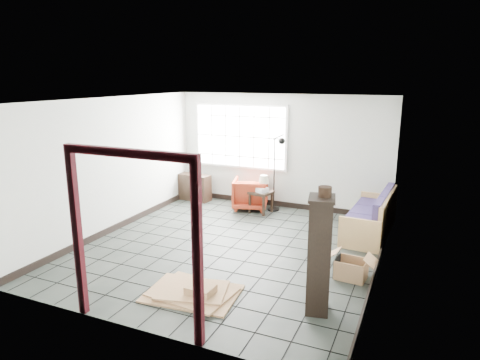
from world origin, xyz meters
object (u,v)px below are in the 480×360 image
at_px(armchair, 250,192).
at_px(side_table, 261,195).
at_px(futon_sofa, 373,219).
at_px(tall_shelf, 319,254).

relative_size(armchair, side_table, 1.49).
relative_size(futon_sofa, side_table, 3.75).
xyz_separation_m(side_table, tall_shelf, (2.14, -3.56, 0.38)).
height_order(armchair, tall_shelf, tall_shelf).
bearing_deg(armchair, side_table, 134.14).
distance_m(futon_sofa, side_table, 2.48).
bearing_deg(armchair, futon_sofa, 151.86).
relative_size(side_table, tall_shelf, 0.34).
distance_m(futon_sofa, armchair, 2.85).
xyz_separation_m(futon_sofa, tall_shelf, (-0.31, -3.16, 0.47)).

